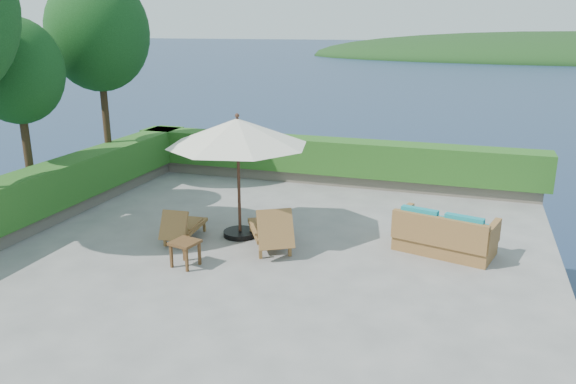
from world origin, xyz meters
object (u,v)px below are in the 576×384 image
(lounge_right, at_px, (271,230))
(wicker_loveseat, at_px, (444,236))
(patio_umbrella, at_px, (238,133))
(side_table, at_px, (185,246))
(lounge_left, at_px, (182,226))

(lounge_right, bearing_deg, wicker_loveseat, -15.69)
(patio_umbrella, bearing_deg, side_table, -101.19)
(patio_umbrella, relative_size, side_table, 6.21)
(patio_umbrella, xyz_separation_m, side_table, (-0.37, -1.89, -1.93))
(lounge_right, bearing_deg, side_table, -162.80)
(lounge_right, relative_size, side_table, 3.23)
(lounge_right, distance_m, side_table, 1.91)
(lounge_left, height_order, lounge_right, lounge_right)
(patio_umbrella, height_order, lounge_right, patio_umbrella)
(side_table, bearing_deg, patio_umbrella, 78.81)
(patio_umbrella, xyz_separation_m, lounge_right, (0.92, -0.48, -1.94))
(lounge_left, distance_m, lounge_right, 2.03)
(side_table, bearing_deg, lounge_right, 47.21)
(lounge_left, xyz_separation_m, side_table, (0.72, -1.21, 0.09))
(patio_umbrella, distance_m, lounge_left, 2.40)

